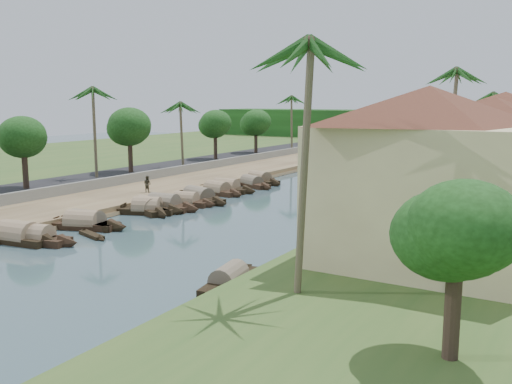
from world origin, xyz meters
The scene contains 42 objects.
ground centered at (0.00, 0.00, 0.00)m, with size 220.00×220.00×0.00m, color #3A5157.
left_bank centered at (-16.00, 20.00, 0.40)m, with size 10.00×180.00×0.80m, color brown.
right_bank centered at (19.00, 20.00, 0.60)m, with size 16.00×180.00×1.20m, color #305020.
road centered at (-24.50, 20.00, 0.70)m, with size 8.00×180.00×1.40m, color black.
retaining_wall centered at (-20.20, 20.00, 1.35)m, with size 0.40×180.00×1.10m, color slate.
treeline centered at (0.00, 100.00, 4.00)m, with size 120.00×14.00×8.00m.
bridge centered at (0.00, 72.00, 1.72)m, with size 28.00×4.00×2.40m.
building_near centered at (18.99, -2.00, 6.38)m, with size 14.85×14.85×10.20m.
building_mid centered at (19.99, 14.00, 6.13)m, with size 14.11×14.11×9.70m.
building_far centered at (18.99, 28.00, 6.38)m, with size 15.59×15.59×10.20m.
sampan_1 centered at (-9.81, -7.22, 0.42)m, with size 8.44×2.84×2.43m.
sampan_2 centered at (-8.54, -6.77, 0.41)m, with size 8.17×3.10×2.13m.
sampan_3 centered at (-9.12, -1.06, 0.42)m, with size 8.24×2.55×2.19m.
sampan_4 centered at (-9.08, -1.46, 0.42)m, with size 8.20×4.17×2.28m.
sampan_5 centered at (-8.79, 6.11, 0.42)m, with size 7.52×4.48×2.34m.
sampan_6 centered at (-8.67, 8.37, 0.42)m, with size 8.34×2.69×2.42m.
sampan_7 centered at (-9.22, 6.57, 0.42)m, with size 8.31×4.86×2.21m.
sampan_8 centered at (-8.04, 11.10, 0.41)m, with size 6.86×2.92×2.09m.
sampan_9 centered at (-8.43, 13.74, 0.42)m, with size 9.47×4.31×2.34m.
sampan_10 centered at (-9.40, 18.59, 0.42)m, with size 8.10×3.10×2.19m.
sampan_11 centered at (-9.45, 20.49, 0.42)m, with size 8.18×2.29×2.31m.
sampan_12 centered at (-9.01, 25.48, 0.41)m, with size 8.13×4.73×1.99m.
sampan_13 centered at (-9.64, 28.47, 0.42)m, with size 8.46×4.43×2.28m.
sampan_14 centered at (9.58, -7.75, 0.40)m, with size 2.57×7.52×1.85m.
sampan_15 centered at (9.36, 8.55, 0.41)m, with size 4.52×8.07×2.16m.
sampan_16 centered at (9.31, 20.74, 0.40)m, with size 3.34×7.44×1.85m.
canoe_1 centered at (-6.38, -3.12, 0.10)m, with size 4.35×1.99×0.70m.
canoe_2 centered at (-10.70, 21.34, 0.10)m, with size 6.37×1.42×0.92m.
palm_0 centered at (15.00, -9.64, 12.94)m, with size 3.20×3.20×13.61m.
palm_1 centered at (16.00, 4.57, 9.65)m, with size 3.20×3.20×10.18m.
palm_2 centered at (15.00, 22.62, 13.04)m, with size 3.20×3.20×13.72m.
palm_3 centered at (16.00, 38.35, 10.71)m, with size 3.20×3.20×11.28m.
palm_5 centered at (-24.00, 14.41, 11.59)m, with size 3.20×3.20×12.00m.
palm_6 centered at (-22.00, 28.48, 9.86)m, with size 3.20×3.20×10.20m.
palm_7 centered at (14.00, 53.37, 11.18)m, with size 3.20×3.20×11.78m.
palm_8 centered at (-20.50, 58.65, 10.83)m, with size 3.20×3.20×11.20m.
tree_2 centered at (-24.00, 4.53, 6.67)m, with size 4.79×4.79×7.33m.
tree_3 centered at (-24.00, 20.31, 7.09)m, with size 5.44×5.44×8.01m.
tree_4 centered at (-24.00, 39.37, 6.73)m, with size 4.84×4.84×7.41m.
tree_5 centered at (-24.00, 51.75, 6.51)m, with size 5.06×5.06×7.27m.
tree_7 centered at (23.00, -13.27, 5.91)m, with size 4.09×4.09×6.49m.
person_far centered at (-13.84, 11.92, 1.69)m, with size 0.87×0.68×1.78m, color #353325.
Camera 1 is at (26.95, -33.96, 10.66)m, focal length 40.00 mm.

